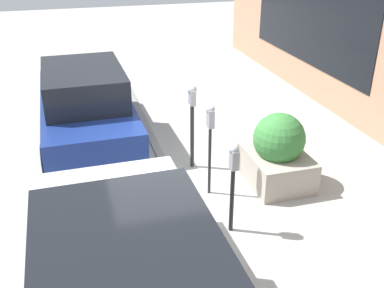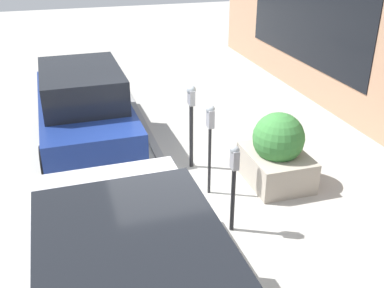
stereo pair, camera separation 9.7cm
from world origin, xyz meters
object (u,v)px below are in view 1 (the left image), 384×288
(planter_box, at_px, (278,153))
(parked_car_front, at_px, (129,287))
(parking_meter_nearest, at_px, (233,175))
(parking_meter_second, at_px, (210,130))
(parked_car_middle, at_px, (85,105))
(parking_meter_middle, at_px, (192,112))

(planter_box, xyz_separation_m, parked_car_front, (-2.71, 2.95, 0.26))
(parked_car_front, bearing_deg, parking_meter_nearest, -47.48)
(parking_meter_second, xyz_separation_m, parked_car_middle, (2.59, 1.79, -0.35))
(parking_meter_second, distance_m, parking_meter_middle, 0.97)
(parking_meter_middle, distance_m, parked_car_front, 4.05)
(parking_meter_nearest, height_order, parking_meter_second, parking_meter_second)
(parked_car_middle, bearing_deg, parking_meter_middle, -133.53)
(parking_meter_middle, height_order, parked_car_front, parking_meter_middle)
(parking_meter_second, height_order, parked_car_middle, parked_car_middle)
(parked_car_middle, bearing_deg, parking_meter_nearest, -155.10)
(parking_meter_second, bearing_deg, planter_box, -89.06)
(parking_meter_nearest, height_order, parked_car_front, parked_car_front)
(planter_box, bearing_deg, parking_meter_nearest, 131.30)
(parked_car_front, bearing_deg, parking_meter_middle, -25.90)
(parking_meter_middle, bearing_deg, parked_car_front, 155.06)
(parking_meter_nearest, height_order, parking_meter_middle, parking_meter_middle)
(parking_meter_middle, bearing_deg, parked_car_middle, 47.52)
(parking_meter_nearest, relative_size, parking_meter_middle, 0.87)
(planter_box, bearing_deg, parking_meter_middle, 52.76)
(parking_meter_nearest, distance_m, parked_car_front, 2.36)
(parked_car_front, bearing_deg, parking_meter_second, -33.56)
(parking_meter_second, distance_m, parked_car_middle, 3.17)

